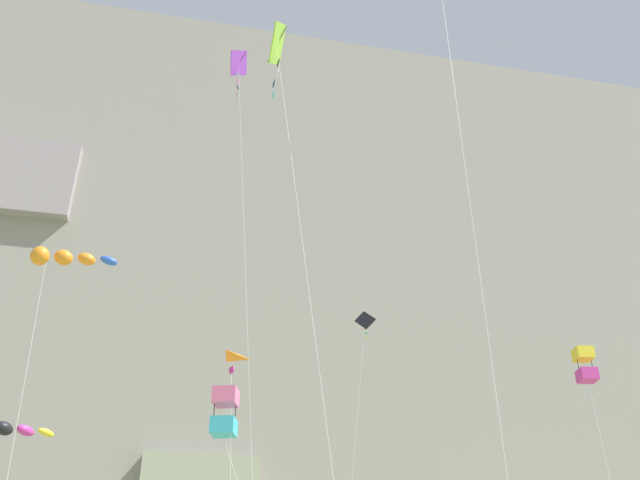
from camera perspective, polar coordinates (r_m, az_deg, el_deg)
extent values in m
cube|color=gray|center=(74.24, -9.19, -7.56)|extent=(180.00, 27.95, 60.20)
cube|color=pink|center=(26.86, -7.63, -12.47)|extent=(1.08, 1.08, 0.61)
cube|color=#38B2D1|center=(26.55, -7.80, -14.75)|extent=(1.08, 1.08, 0.61)
cylinder|color=black|center=(26.73, -6.86, -13.68)|extent=(0.03, 0.03, 1.63)
cylinder|color=black|center=(26.68, -8.57, -13.53)|extent=(0.03, 0.03, 1.63)
cube|color=black|center=(45.20, 3.67, -6.49)|extent=(1.18, 1.04, 1.48)
cylinder|color=black|center=(45.20, 3.67, -6.49)|extent=(0.21, 0.47, 1.18)
cube|color=red|center=(44.97, 3.69, -7.15)|extent=(0.17, 0.11, 0.09)
cube|color=green|center=(44.85, 3.73, -7.53)|extent=(0.18, 0.06, 0.09)
cube|color=yellow|center=(44.72, 3.68, -7.90)|extent=(0.15, 0.13, 0.09)
ellipsoid|color=black|center=(36.95, -24.23, -13.73)|extent=(1.15, 1.11, 0.73)
ellipsoid|color=#CC3399|center=(37.51, -22.74, -14.03)|extent=(1.04, 1.00, 0.59)
ellipsoid|color=yellow|center=(38.09, -21.29, -14.31)|extent=(0.94, 0.88, 0.45)
ellipsoid|color=orange|center=(31.40, -21.72, -1.20)|extent=(1.05, 1.00, 0.91)
ellipsoid|color=orange|center=(31.50, -20.04, -1.34)|extent=(0.99, 0.85, 0.77)
ellipsoid|color=orange|center=(31.64, -18.37, -1.48)|extent=(0.93, 0.70, 0.62)
ellipsoid|color=blue|center=(31.80, -16.71, -1.61)|extent=(0.87, 0.55, 0.48)
cylinder|color=silver|center=(26.82, -23.55, -14.87)|extent=(1.32, 3.69, 15.88)
cube|color=yellow|center=(30.89, 20.51, -8.65)|extent=(0.79, 0.79, 0.49)
cube|color=#CC3399|center=(30.60, 20.81, -10.20)|extent=(0.79, 0.79, 0.49)
cylinder|color=black|center=(30.90, 21.16, -9.43)|extent=(0.02, 0.02, 1.31)
cylinder|color=black|center=(30.58, 20.15, -9.41)|extent=(0.02, 0.02, 1.31)
cylinder|color=silver|center=(16.37, 12.39, 0.36)|extent=(0.99, 2.30, 20.16)
cube|color=#8CCC33|center=(24.67, -3.46, 15.58)|extent=(0.61, 2.27, 2.23)
cylinder|color=black|center=(24.67, -3.46, 15.58)|extent=(0.62, 0.07, 1.80)
cube|color=black|center=(24.07, -3.39, 14.15)|extent=(0.04, 0.27, 0.13)
cube|color=white|center=(23.74, -3.42, 13.33)|extent=(0.04, 0.27, 0.13)
cube|color=navy|center=(23.41, -3.76, 12.53)|extent=(0.04, 0.27, 0.13)
cube|color=#38B2D1|center=(23.09, -3.79, 11.67)|extent=(0.03, 0.27, 0.13)
cylinder|color=silver|center=(17.94, -0.83, -4.73)|extent=(1.92, 2.42, 19.32)
pyramid|color=orange|center=(27.56, -7.64, -10.38)|extent=(1.16, 1.12, 0.18)
cube|color=#CC3399|center=(27.32, -7.17, -10.40)|extent=(0.21, 0.24, 0.31)
cube|color=purple|center=(45.97, -6.58, 14.04)|extent=(1.21, 2.35, 2.48)
cylinder|color=black|center=(45.97, -6.58, 14.04)|extent=(0.88, 0.15, 1.98)
cube|color=green|center=(45.31, -6.70, 13.17)|extent=(0.09, 0.31, 0.15)
cube|color=#CC3399|center=(44.95, -6.68, 12.67)|extent=(0.15, 0.29, 0.15)
cube|color=black|center=(44.59, -6.67, 12.16)|extent=(0.14, 0.30, 0.15)
cube|color=#CC3399|center=(44.23, -6.77, 11.65)|extent=(0.04, 0.31, 0.15)
cylinder|color=silver|center=(33.91, -6.00, -4.08)|extent=(2.12, 5.39, 33.53)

